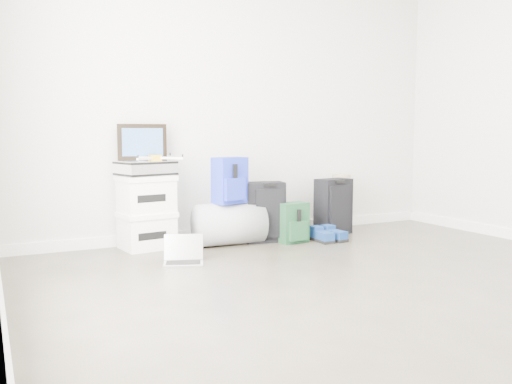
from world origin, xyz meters
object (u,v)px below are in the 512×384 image
briefcase (146,168)px  duffel_bag (229,224)px  large_suitcase (265,212)px  carry_on (334,207)px  boxes_stack (147,212)px  laptop (183,256)px

briefcase → duffel_bag: bearing=-27.9°
large_suitcase → carry_on: (0.81, 0.04, -0.00)m
duffel_bag → briefcase: bearing=169.2°
boxes_stack → large_suitcase: 1.10m
boxes_stack → briefcase: bearing=0.0°
carry_on → duffel_bag: bearing=170.4°
boxes_stack → carry_on: bearing=-12.8°
briefcase → large_suitcase: briefcase is taller
briefcase → laptop: bearing=-95.5°
carry_on → laptop: (-1.79, -0.52, -0.23)m
boxes_stack → large_suitcase: boxes_stack is taller
large_suitcase → duffel_bag: bearing=-171.7°
laptop → large_suitcase: bearing=47.2°
carry_on → laptop: size_ratio=1.54×
duffel_bag → laptop: duffel_bag is taller
briefcase → laptop: size_ratio=1.24×
briefcase → carry_on: bearing=-19.1°
large_suitcase → carry_on: large_suitcase is taller
laptop → briefcase: bearing=119.5°
laptop → boxes_stack: bearing=119.5°
boxes_stack → duffel_bag: (0.72, -0.18, -0.13)m
boxes_stack → carry_on: size_ratio=1.15×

